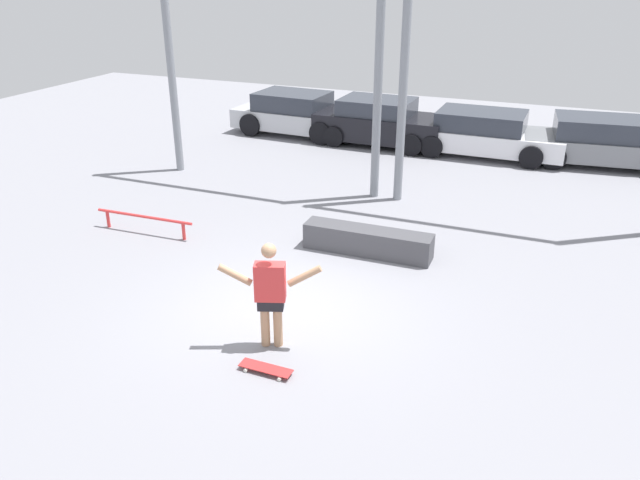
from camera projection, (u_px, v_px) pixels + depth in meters
name	position (u px, v px, depth m)	size (l,w,h in m)	color
ground_plane	(286.00, 309.00, 10.20)	(36.00, 36.00, 0.00)	gray
skateboarder	(270.00, 291.00, 8.90)	(1.43, 0.60, 1.65)	tan
skateboard	(266.00, 368.00, 8.63)	(0.77, 0.26, 0.08)	red
grind_box	(368.00, 241.00, 12.06)	(2.51, 0.50, 0.51)	#47474C
grind_rail	(144.00, 219.00, 12.92)	(2.27, 0.12, 0.40)	red
canopy_support_left	(267.00, 40.00, 14.61)	(5.71, 0.20, 5.69)	gray
canopy_support_right	(539.00, 54.00, 12.52)	(5.71, 0.20, 5.69)	gray
parked_car_silver	(296.00, 114.00, 20.24)	(4.13, 2.12, 1.33)	#B7BABF
parked_car_black	(380.00, 122.00, 19.10)	(3.97, 1.98, 1.38)	black
parked_car_white	(484.00, 134.00, 18.06)	(4.44, 2.00, 1.26)	white
parked_car_grey	(602.00, 142.00, 17.20)	(4.37, 2.24, 1.30)	slate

